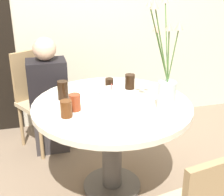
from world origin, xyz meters
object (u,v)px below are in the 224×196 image
Objects in this scene: birthday_cake at (112,95)px; chair_near_front at (39,94)px; flower_vase at (166,78)px; drink_glass_2 at (66,109)px; side_plate at (159,96)px; drink_glass_1 at (130,82)px; drink_glass_4 at (63,90)px; drink_glass_3 at (75,102)px; drink_glass_0 at (109,85)px; person_guest at (49,100)px.

chair_near_front is at bearing 122.37° from birthday_cake.
drink_glass_2 is (-0.65, 0.05, -0.16)m from flower_vase.
flower_vase is 4.12× the size of side_plate.
flower_vase is at bearing -104.91° from side_plate.
drink_glass_1 is at bearing 34.84° from drink_glass_2.
chair_near_front reaches higher than drink_glass_4.
chair_near_front is 1.26× the size of flower_vase.
drink_glass_4 is (-0.05, 0.21, 0.01)m from drink_glass_3.
side_plate is 1.56× the size of drink_glass_3.
drink_glass_0 is 0.10× the size of person_guest.
chair_near_front is 4.91× the size of birthday_cake.
chair_near_front is at bearing 120.23° from person_guest.
chair_near_front is 8.75× the size of drink_glass_0.
person_guest is at bearing 100.57° from drink_glass_3.
drink_glass_0 is (0.03, 0.17, 0.01)m from birthday_cake.
birthday_cake is 1.78× the size of drink_glass_0.
drink_glass_3 is 0.11× the size of person_guest.
drink_glass_4 is at bearing 161.51° from birthday_cake.
drink_glass_0 is at bearing 124.41° from flower_vase.
drink_glass_2 reaches higher than drink_glass_0.
person_guest reaches higher than chair_near_front.
drink_glass_2 reaches higher than side_plate.
drink_glass_2 is 0.88m from person_guest.
drink_glass_0 reaches higher than side_plate.
drink_glass_3 is (-0.59, 0.13, -0.16)m from flower_vase.
person_guest is at bearing 122.81° from birthday_cake.
drink_glass_1 is 0.11× the size of person_guest.
drink_glass_3 is at bearing 167.24° from flower_vase.
chair_near_front is at bearing 130.65° from drink_glass_0.
person_guest is (-0.78, 0.67, -0.23)m from side_plate.
drink_glass_3 is at bearing -75.52° from drink_glass_4.
drink_glass_2 is at bearing -151.74° from birthday_cake.
flower_vase is 6.27× the size of drink_glass_1.
drink_glass_4 reaches higher than birthday_cake.
person_guest is (-0.62, 0.46, -0.28)m from drink_glass_1.
drink_glass_1 is at bearing -70.67° from chair_near_front.
person_guest is at bearing 139.65° from side_plate.
chair_near_front is 8.22× the size of drink_glass_2.
chair_near_front is 6.68× the size of drink_glass_4.
drink_glass_4 is 0.62m from person_guest.
drink_glass_0 is 0.90× the size of drink_glass_1.
person_guest is at bearing 143.50° from drink_glass_1.
flower_vase reaches higher than drink_glass_0.
drink_glass_2 is at bearing -111.30° from chair_near_front.
person_guest is at bearing 99.00° from drink_glass_4.
side_plate is (0.86, -0.80, 0.21)m from chair_near_front.
drink_glass_1 is at bearing -36.50° from person_guest.
drink_glass_1 is at bearing 8.69° from drink_glass_4.
chair_near_front is 8.06× the size of drink_glass_3.
drink_glass_2 is at bearing 175.89° from flower_vase.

